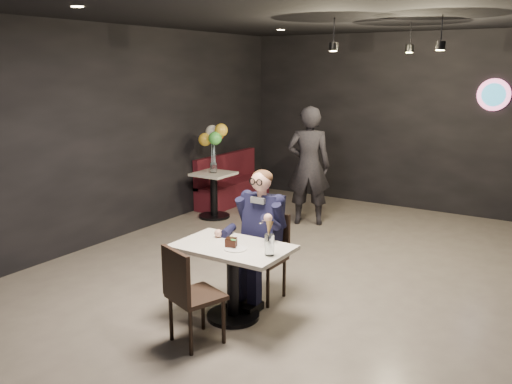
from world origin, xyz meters
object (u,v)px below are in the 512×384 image
Objects in this scene: chair_far at (262,257)px; side_table at (214,195)px; passerby at (309,166)px; seated_man at (263,234)px; booth_bench at (234,179)px; chair_near at (196,294)px; main_table at (233,282)px; balloon_vase at (213,168)px; sundae_glass at (269,245)px.

chair_far is 3.31m from side_table.
passerby is (1.46, 0.50, 0.56)m from side_table.
seated_man reaches higher than booth_bench.
chair_far is 2.99m from passerby.
passerby is (1.76, -0.50, 0.48)m from booth_bench.
booth_bench is at bearing 140.60° from chair_near.
chair_near is at bearing -55.43° from side_table.
seated_man is at bearing -44.39° from side_table.
main_table reaches higher than side_table.
main_table is at bearing -90.00° from seated_man.
booth_bench is at bearing 128.78° from seated_man.
chair_near is at bearing 77.48° from passerby.
sundae_glass is at bearing -46.05° from balloon_vase.
balloon_vase is (-2.36, 3.43, 0.37)m from chair_near.
balloon_vase is at bearing 135.61° from seated_man.
balloon_vase is at bearing 133.95° from sundae_glass.
seated_man is 7.31× the size of sundae_glass.
chair_far is at bearing 109.59° from chair_near.
main_table is at bearing -55.43° from booth_bench.
chair_near is at bearing -90.00° from main_table.
seated_man is 2.96m from passerby.
main_table is 1.49× the size of side_table.
balloon_vase is 1.55m from passerby.
sundae_glass reaches higher than side_table.
chair_near is 5.16m from booth_bench.
sundae_glass is 0.27× the size of side_table.
chair_far is 4.25m from booth_bench.
passerby is at bearing 18.83° from side_table.
seated_man reaches higher than chair_far.
sundae_glass is (0.44, -0.60, 0.13)m from seated_man.
side_table is (-2.36, 2.31, -0.35)m from seated_man.
chair_near is at bearing -130.37° from sundae_glass.
chair_far is 1.00× the size of chair_near.
main_table is 3.52m from passerby.
passerby is at bearing 104.93° from main_table.
sundae_glass is at bearing -53.48° from seated_man.
booth_bench is 1.90m from passerby.
side_table is at bearing 129.53° from main_table.
sundae_glass is 4.07m from side_table.
side_table is 1.64m from passerby.
side_table is at bearing 0.00° from balloon_vase.
chair_far is 3.32m from balloon_vase.
passerby is at bearing 18.83° from balloon_vase.
main_table is 0.65m from seated_man.
chair_far is 0.52× the size of booth_bench.
side_table is 0.46m from balloon_vase.
chair_far is at bearing 126.52° from sundae_glass.
chair_far is 0.84m from sundae_glass.
chair_far reaches higher than side_table.
booth_bench is 2.41× the size of side_table.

